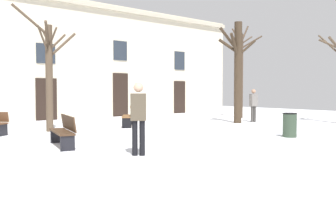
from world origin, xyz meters
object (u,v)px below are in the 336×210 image
at_px(tree_near_facade, 49,71).
at_px(person_by_shop_door, 253,104).
at_px(tree_right_of_center, 237,69).
at_px(person_crossing_plaza, 138,115).
at_px(bench_facing_shops, 64,130).
at_px(tree_foreground, 241,70).
at_px(bench_back_to_back_left, 129,116).
at_px(litter_bin, 290,125).

xyz_separation_m(tree_near_facade, person_by_shop_door, (9.64, -2.42, -1.45)).
relative_size(tree_right_of_center, person_crossing_plaza, 2.76).
bearing_deg(bench_facing_shops, tree_right_of_center, 112.27).
xyz_separation_m(tree_near_facade, tree_foreground, (11.48, -0.11, 0.46)).
relative_size(tree_right_of_center, bench_back_to_back_left, 3.08).
distance_m(tree_near_facade, person_crossing_plaza, 6.64).
height_order(tree_near_facade, person_by_shop_door, tree_near_facade).
xyz_separation_m(tree_foreground, bench_facing_shops, (-12.54, -3.85, -2.38)).
height_order(tree_near_facade, tree_foreground, tree_foreground).
bearing_deg(person_crossing_plaza, tree_near_facade, 124.84).
distance_m(litter_bin, person_by_shop_door, 5.91).
bearing_deg(tree_near_facade, litter_bin, -49.82).
bearing_deg(tree_near_facade, person_by_shop_door, -14.06).
xyz_separation_m(litter_bin, person_by_shop_door, (3.83, 4.47, 0.51)).
xyz_separation_m(tree_near_facade, bench_facing_shops, (-1.07, -3.96, -1.92)).
relative_size(tree_right_of_center, tree_foreground, 0.90).
distance_m(litter_bin, bench_facing_shops, 7.48).
distance_m(bench_back_to_back_left, bench_facing_shops, 5.83).
bearing_deg(tree_near_facade, person_crossing_plaza, -91.84).
height_order(bench_back_to_back_left, person_crossing_plaza, person_crossing_plaza).
xyz_separation_m(litter_bin, bench_facing_shops, (-6.88, 2.93, 0.04)).
bearing_deg(bench_back_to_back_left, tree_near_facade, -59.95).
xyz_separation_m(tree_foreground, bench_back_to_back_left, (-8.00, -0.20, -2.36)).
bearing_deg(person_crossing_plaza, bench_facing_shops, 145.35).
bearing_deg(person_crossing_plaza, bench_back_to_back_left, 95.84).
relative_size(bench_back_to_back_left, person_crossing_plaza, 0.90).
relative_size(litter_bin, bench_facing_shops, 0.45).
height_order(litter_bin, person_crossing_plaza, person_crossing_plaza).
bearing_deg(bench_back_to_back_left, tree_foreground, 126.62).
distance_m(bench_back_to_back_left, person_by_shop_door, 6.53).
distance_m(person_crossing_plaza, person_by_shop_door, 10.66).
bearing_deg(tree_right_of_center, tree_near_facade, 165.25).
relative_size(bench_back_to_back_left, bench_facing_shops, 0.86).
xyz_separation_m(tree_foreground, person_crossing_plaza, (-11.69, -6.38, -1.83)).
bearing_deg(person_by_shop_door, person_crossing_plaza, -148.88).
bearing_deg(tree_foreground, person_by_shop_door, -128.51).
xyz_separation_m(tree_right_of_center, person_by_shop_door, (1.08, -0.16, -1.72)).
xyz_separation_m(tree_right_of_center, bench_back_to_back_left, (-5.08, 1.94, -2.17)).
xyz_separation_m(tree_foreground, litter_bin, (-5.66, -6.78, -2.42)).
bearing_deg(person_crossing_plaza, person_by_shop_door, 59.16).
relative_size(tree_near_facade, person_crossing_plaza, 2.69).
bearing_deg(bench_back_to_back_left, tree_right_of_center, 104.23).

